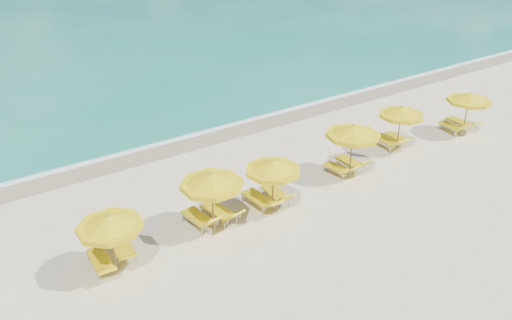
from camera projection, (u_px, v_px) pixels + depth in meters
ground_plane at (277, 199)px, 20.84m from camera, size 120.00×120.00×0.00m
ocean at (18, 18)px, 55.93m from camera, size 120.00×80.00×0.30m
wet_sand_band at (192, 139)px, 26.25m from camera, size 120.00×2.60×0.01m
foam_line at (184, 134)px, 26.83m from camera, size 120.00×1.20×0.03m
whitecap_near at (28, 109)px, 30.18m from camera, size 14.00×0.36×0.05m
whitecap_far at (181, 52)px, 42.50m from camera, size 18.00×0.30×0.05m
umbrella_1 at (109, 223)px, 15.88m from camera, size 2.84×2.84×2.20m
umbrella_2 at (212, 181)px, 18.02m from camera, size 3.07×3.07×2.39m
umbrella_3 at (273, 167)px, 19.25m from camera, size 2.76×2.76×2.25m
umbrella_4 at (353, 132)px, 21.84m from camera, size 2.71×2.71×2.46m
umbrella_5 at (401, 112)px, 24.41m from camera, size 2.83×2.83×2.27m
umbrella_6 at (469, 98)px, 26.13m from camera, size 2.65×2.65×2.32m
lounger_1_left at (101, 263)px, 16.70m from camera, size 0.71×1.87×0.67m
lounger_1_right at (123, 251)px, 17.28m from camera, size 0.93×2.02×0.79m
lounger_2_left at (199, 221)px, 18.89m from camera, size 0.83×1.95×0.92m
lounger_2_right at (220, 215)px, 19.26m from camera, size 0.96×2.05×0.91m
lounger_3_left at (259, 202)px, 20.15m from camera, size 0.76×2.04×0.81m
lounger_3_right at (276, 197)px, 20.51m from camera, size 0.88×1.91×0.90m
lounger_4_left at (338, 171)px, 22.61m from camera, size 0.79×1.72×0.78m
lounger_4_right at (350, 165)px, 23.08m from camera, size 0.68×1.83×0.90m
lounger_5_left at (387, 143)px, 25.20m from camera, size 0.91×2.07×0.90m
lounger_5_right at (396, 139)px, 25.77m from camera, size 0.79×1.67×0.69m
lounger_6_left at (451, 129)px, 26.94m from camera, size 0.93×1.84×0.87m
lounger_6_right at (460, 125)px, 27.46m from camera, size 0.85×2.01×0.77m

